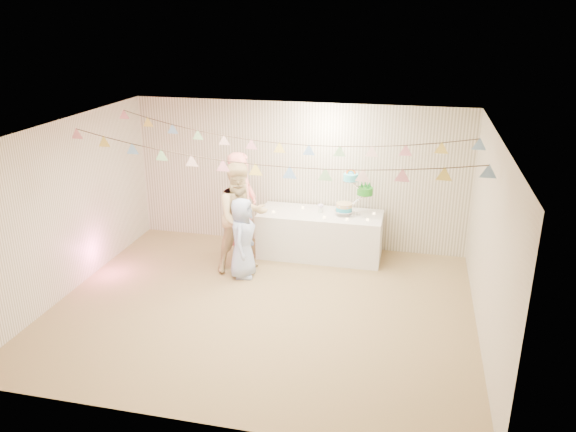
% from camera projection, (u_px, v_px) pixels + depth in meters
% --- Properties ---
extents(floor, '(6.00, 6.00, 0.00)m').
position_uv_depth(floor, '(262.00, 307.00, 8.16)').
color(floor, olive).
rests_on(floor, ground).
extents(ceiling, '(6.00, 6.00, 0.00)m').
position_uv_depth(ceiling, '(259.00, 131.00, 7.27)').
color(ceiling, white).
rests_on(ceiling, ground).
extents(back_wall, '(6.00, 6.00, 0.00)m').
position_uv_depth(back_wall, '(298.00, 175.00, 10.00)').
color(back_wall, silver).
rests_on(back_wall, ground).
extents(front_wall, '(6.00, 6.00, 0.00)m').
position_uv_depth(front_wall, '(192.00, 314.00, 5.43)').
color(front_wall, silver).
rests_on(front_wall, ground).
extents(left_wall, '(5.00, 5.00, 0.00)m').
position_uv_depth(left_wall, '(67.00, 208.00, 8.34)').
color(left_wall, silver).
rests_on(left_wall, ground).
extents(right_wall, '(5.00, 5.00, 0.00)m').
position_uv_depth(right_wall, '(490.00, 243.00, 7.08)').
color(right_wall, silver).
rests_on(right_wall, ground).
extents(table, '(2.11, 0.84, 0.79)m').
position_uv_depth(table, '(320.00, 234.00, 9.77)').
color(table, silver).
rests_on(table, floor).
extents(cake_stand, '(0.67, 0.39, 0.75)m').
position_uv_depth(cake_stand, '(354.00, 196.00, 9.45)').
color(cake_stand, silver).
rests_on(cake_stand, table).
extents(cake_bottom, '(0.31, 0.31, 0.15)m').
position_uv_depth(cake_bottom, '(344.00, 213.00, 9.52)').
color(cake_bottom, '#279DB8').
rests_on(cake_bottom, cake_stand).
extents(cake_middle, '(0.27, 0.27, 0.22)m').
position_uv_depth(cake_middle, '(365.00, 196.00, 9.50)').
color(cake_middle, '#1E821C').
rests_on(cake_middle, cake_stand).
extents(cake_top_tier, '(0.25, 0.25, 0.19)m').
position_uv_depth(cake_top_tier, '(351.00, 182.00, 9.35)').
color(cake_top_tier, '#49D2E6').
rests_on(cake_top_tier, cake_stand).
extents(platter, '(0.37, 0.37, 0.02)m').
position_uv_depth(platter, '(283.00, 213.00, 9.73)').
color(platter, white).
rests_on(platter, table).
extents(posy, '(0.13, 0.13, 0.15)m').
position_uv_depth(posy, '(320.00, 210.00, 9.67)').
color(posy, white).
rests_on(posy, table).
extents(person_adult_a, '(0.47, 0.70, 1.91)m').
position_uv_depth(person_adult_a, '(243.00, 208.00, 9.40)').
color(person_adult_a, '#F0847D').
rests_on(person_adult_a, floor).
extents(person_adult_b, '(1.13, 1.10, 1.83)m').
position_uv_depth(person_adult_b, '(242.00, 217.00, 9.08)').
color(person_adult_b, '#D1B581').
rests_on(person_adult_b, floor).
extents(person_child, '(0.46, 0.67, 1.33)m').
position_uv_depth(person_child, '(243.00, 238.00, 8.92)').
color(person_child, '#9CB0DD').
rests_on(person_child, floor).
extents(bunting_back, '(5.60, 1.10, 0.40)m').
position_uv_depth(bunting_back, '(279.00, 133.00, 8.36)').
color(bunting_back, pink).
rests_on(bunting_back, ceiling).
extents(bunting_front, '(5.60, 0.90, 0.36)m').
position_uv_depth(bunting_front, '(255.00, 155.00, 7.18)').
color(bunting_front, '#72A5E5').
rests_on(bunting_front, ceiling).
extents(tealight_0, '(0.04, 0.04, 0.03)m').
position_uv_depth(tealight_0, '(273.00, 212.00, 9.66)').
color(tealight_0, '#FFD88C').
rests_on(tealight_0, table).
extents(tealight_1, '(0.04, 0.04, 0.03)m').
position_uv_depth(tealight_1, '(303.00, 207.00, 9.87)').
color(tealight_1, '#FFD88C').
rests_on(tealight_1, table).
extents(tealight_2, '(0.04, 0.04, 0.03)m').
position_uv_depth(tealight_2, '(324.00, 217.00, 9.41)').
color(tealight_2, '#FFD88C').
rests_on(tealight_2, table).
extents(tealight_3, '(0.04, 0.04, 0.03)m').
position_uv_depth(tealight_3, '(343.00, 210.00, 9.76)').
color(tealight_3, '#FFD88C').
rests_on(tealight_3, table).
extents(tealight_4, '(0.04, 0.04, 0.03)m').
position_uv_depth(tealight_4, '(368.00, 220.00, 9.29)').
color(tealight_4, '#FFD88C').
rests_on(tealight_4, table).
extents(tealight_5, '(0.04, 0.04, 0.03)m').
position_uv_depth(tealight_5, '(374.00, 213.00, 9.58)').
color(tealight_5, '#FFD88C').
rests_on(tealight_5, table).
extents(tealight_6, '(0.04, 0.04, 0.03)m').
position_uv_depth(tealight_6, '(347.00, 219.00, 9.32)').
color(tealight_6, '#FFD88C').
rests_on(tealight_6, table).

